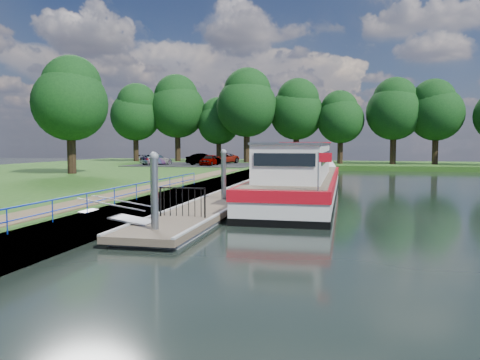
% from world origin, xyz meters
% --- Properties ---
extents(ground, '(160.00, 160.00, 0.00)m').
position_xyz_m(ground, '(0.00, 0.00, 0.00)').
color(ground, black).
rests_on(ground, ground).
extents(riverbank, '(32.00, 90.00, 0.78)m').
position_xyz_m(riverbank, '(-18.00, 15.00, 0.39)').
color(riverbank, '#204814').
rests_on(riverbank, ground).
extents(bank_edge, '(1.10, 90.00, 0.78)m').
position_xyz_m(bank_edge, '(-2.55, 15.00, 0.39)').
color(bank_edge, '#473D2D').
rests_on(bank_edge, ground).
extents(far_bank, '(60.00, 18.00, 0.60)m').
position_xyz_m(far_bank, '(12.00, 52.00, 0.30)').
color(far_bank, '#204814').
rests_on(far_bank, ground).
extents(footpath, '(1.60, 40.00, 0.05)m').
position_xyz_m(footpath, '(-4.40, 8.00, 0.80)').
color(footpath, brown).
rests_on(footpath, riverbank).
extents(carpark, '(14.00, 12.00, 0.06)m').
position_xyz_m(carpark, '(-11.00, 38.00, 0.81)').
color(carpark, black).
rests_on(carpark, riverbank).
extents(blue_fence, '(0.04, 18.04, 0.72)m').
position_xyz_m(blue_fence, '(-2.75, 3.00, 1.31)').
color(blue_fence, '#0C2DBF').
rests_on(blue_fence, riverbank).
extents(pontoon, '(2.50, 30.00, 0.56)m').
position_xyz_m(pontoon, '(0.00, 13.00, 0.18)').
color(pontoon, brown).
rests_on(pontoon, ground).
extents(mooring_piles, '(0.30, 27.30, 3.55)m').
position_xyz_m(mooring_piles, '(0.00, 13.00, 1.28)').
color(mooring_piles, gray).
rests_on(mooring_piles, ground).
extents(gangway, '(2.58, 1.00, 0.92)m').
position_xyz_m(gangway, '(-1.85, 0.50, 0.63)').
color(gangway, '#A5A8AD').
rests_on(gangway, ground).
extents(gate_panel, '(1.85, 0.05, 1.15)m').
position_xyz_m(gate_panel, '(-0.00, 2.20, 1.15)').
color(gate_panel, black).
rests_on(gate_panel, ground).
extents(barge, '(4.36, 21.15, 4.78)m').
position_xyz_m(barge, '(3.60, 13.24, 1.09)').
color(barge, black).
rests_on(barge, ground).
extents(horizon_trees, '(54.38, 10.03, 12.87)m').
position_xyz_m(horizon_trees, '(-1.61, 48.68, 7.95)').
color(horizon_trees, '#332316').
rests_on(horizon_trees, ground).
extents(bank_tree_a, '(6.12, 6.12, 9.72)m').
position_xyz_m(bank_tree_a, '(-15.99, 20.08, 7.02)').
color(bank_tree_a, '#332316').
rests_on(bank_tree_a, riverbank).
extents(car_a, '(1.67, 3.69, 1.23)m').
position_xyz_m(car_a, '(-8.72, 35.72, 1.45)').
color(car_a, '#999999').
rests_on(car_a, carpark).
extents(car_b, '(4.19, 2.15, 1.32)m').
position_xyz_m(car_b, '(-9.69, 36.57, 1.49)').
color(car_b, '#999999').
rests_on(car_b, carpark).
extents(car_c, '(3.24, 4.53, 1.22)m').
position_xyz_m(car_c, '(-15.19, 35.95, 1.44)').
color(car_c, '#999999').
rests_on(car_c, carpark).
extents(car_d, '(3.75, 4.95, 1.25)m').
position_xyz_m(car_d, '(-8.61, 41.12, 1.46)').
color(car_d, '#999999').
rests_on(car_d, carpark).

